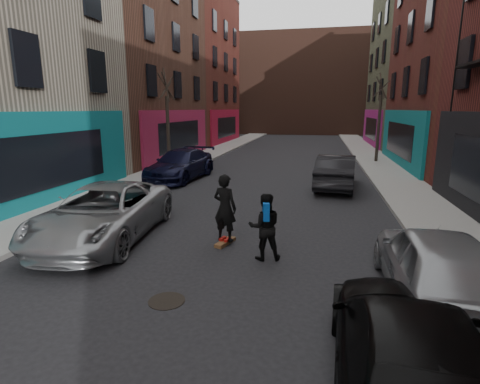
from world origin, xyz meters
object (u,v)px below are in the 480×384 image
at_px(parked_left_end, 181,165).
at_px(parked_right_far, 437,266).
at_px(parked_right_end, 336,171).
at_px(skateboard, 225,242).
at_px(tree_left_far, 167,113).
at_px(manhole, 167,301).
at_px(skateboarder, 225,208).
at_px(pedestrian, 265,226).
at_px(tree_right_far, 380,110).
at_px(parked_left_far, 104,213).
at_px(parked_right_mid, 410,354).

distance_m(parked_left_end, parked_right_far, 14.42).
distance_m(parked_right_end, skateboard, 8.81).
xyz_separation_m(tree_left_far, parked_right_end, (9.40, -3.02, -2.60)).
distance_m(parked_right_end, manhole, 11.97).
bearing_deg(parked_right_far, parked_right_end, -81.18).
height_order(skateboarder, manhole, skateboarder).
relative_size(tree_left_far, parked_right_end, 1.38).
distance_m(tree_left_far, pedestrian, 14.31).
relative_size(tree_right_far, parked_left_far, 1.25).
xyz_separation_m(parked_left_end, skateboard, (4.59, -8.82, -0.72)).
bearing_deg(parked_right_far, tree_right_far, -93.51).
relative_size(parked_right_mid, parked_right_far, 1.04).
xyz_separation_m(parked_right_mid, pedestrian, (-2.39, 4.18, 0.15)).
height_order(parked_left_far, skateboarder, skateboarder).
bearing_deg(parked_left_far, skateboarder, -0.86).
distance_m(parked_left_end, skateboarder, 9.95).
height_order(tree_left_far, parked_left_far, tree_left_far).
bearing_deg(pedestrian, parked_right_mid, 105.00).
xyz_separation_m(parked_right_far, skateboard, (-4.61, 2.27, -0.71)).
relative_size(parked_left_far, skateboard, 6.82).
bearing_deg(skateboard, tree_right_far, 86.66).
distance_m(tree_left_far, skateboard, 13.22).
bearing_deg(skateboard, parked_right_far, -9.74).
distance_m(tree_right_far, parked_left_end, 13.94).
distance_m(tree_left_far, parked_left_end, 3.87).
relative_size(tree_right_far, manhole, 9.71).
height_order(tree_right_far, manhole, tree_right_far).
xyz_separation_m(parked_left_end, skateboarder, (4.59, -8.82, 0.25)).
xyz_separation_m(tree_right_far, parked_right_mid, (-2.64, -22.18, -2.85)).
xyz_separation_m(parked_right_mid, manhole, (-3.92, 1.75, -0.67)).
xyz_separation_m(parked_left_end, pedestrian, (5.78, -9.62, 0.06)).
relative_size(parked_right_end, skateboard, 5.89).
relative_size(parked_right_end, pedestrian, 2.88).
distance_m(parked_right_far, pedestrian, 3.73).
height_order(tree_right_far, parked_right_mid, tree_right_far).
distance_m(tree_left_far, parked_left_far, 12.07).
bearing_deg(parked_left_far, parked_right_far, -19.26).
bearing_deg(pedestrian, skateboarder, -48.73).
xyz_separation_m(parked_right_far, skateboarder, (-4.61, 2.27, 0.25)).
distance_m(tree_left_far, parked_right_far, 17.46).
distance_m(parked_right_end, skateboarder, 8.78).
height_order(parked_right_mid, skateboard, parked_right_mid).
xyz_separation_m(skateboard, manhole, (-0.34, -3.23, -0.04)).
bearing_deg(pedestrian, parked_left_far, -21.43).
bearing_deg(parked_right_end, skateboard, 73.99).
bearing_deg(parked_left_end, tree_left_far, 128.92).
bearing_deg(tree_left_far, parked_left_end, -55.97).
relative_size(skateboarder, pedestrian, 1.12).
height_order(parked_right_mid, pedestrian, pedestrian).
bearing_deg(parked_right_mid, skateboarder, -51.37).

